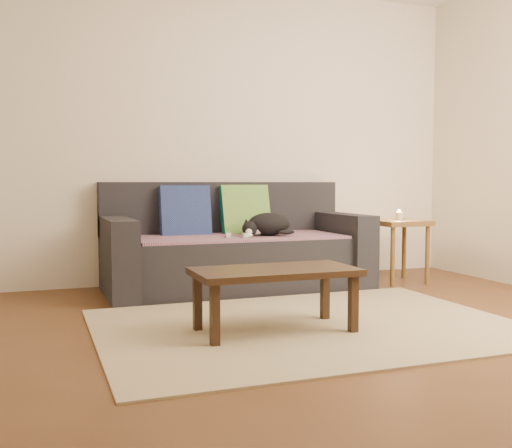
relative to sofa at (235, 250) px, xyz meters
name	(u,v)px	position (x,y,z in m)	size (l,w,h in m)	color
ground	(320,333)	(0.00, -1.57, -0.31)	(4.50, 4.50, 0.00)	brown
back_wall	(219,133)	(0.00, 0.43, 0.99)	(4.50, 0.04, 2.60)	beige
sofa	(235,250)	(0.00, 0.00, 0.00)	(2.10, 0.94, 0.87)	#232328
throw_blanket	(238,237)	(0.00, -0.09, 0.12)	(1.66, 0.74, 0.02)	#3A2444
cushion_navy	(185,211)	(-0.37, 0.17, 0.32)	(0.41, 0.10, 0.41)	navy
cushion_green	(245,210)	(0.15, 0.17, 0.32)	(0.42, 0.10, 0.42)	#0E5948
cat	(267,225)	(0.22, -0.18, 0.22)	(0.47, 0.37, 0.18)	black
wii_remote_a	(229,235)	(-0.11, -0.19, 0.15)	(0.15, 0.04, 0.03)	white
wii_remote_b	(245,236)	(0.00, -0.27, 0.15)	(0.15, 0.04, 0.03)	white
side_table	(399,231)	(1.43, -0.22, 0.14)	(0.43, 0.43, 0.54)	brown
candle	(399,216)	(1.43, -0.22, 0.27)	(0.06, 0.06, 0.09)	beige
rug	(309,326)	(0.00, -1.42, -0.30)	(2.50, 1.80, 0.01)	tan
coffee_table	(275,277)	(-0.25, -1.48, 0.02)	(0.94, 0.47, 0.37)	black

